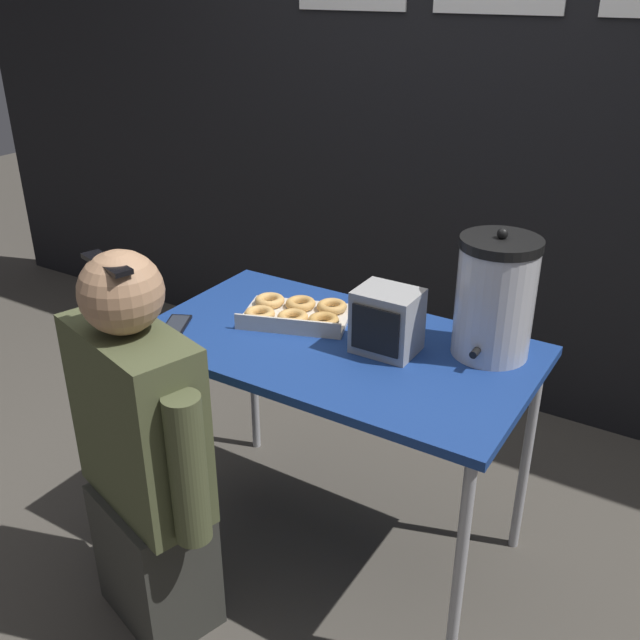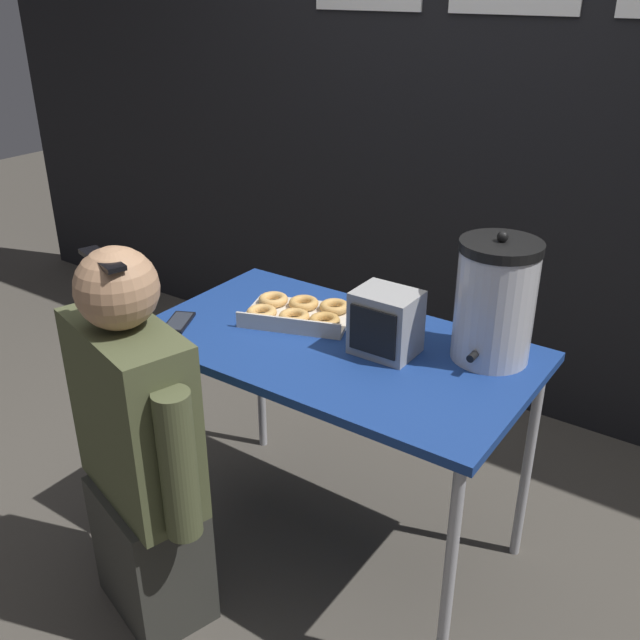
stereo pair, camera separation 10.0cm
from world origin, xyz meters
name	(u,v)px [view 1 (the left image)]	position (x,y,z in m)	size (l,w,h in m)	color
ground_plane	(334,535)	(0.00, 0.00, 0.00)	(12.00, 12.00, 0.00)	#4C473F
back_wall	(489,123)	(0.00, 1.20, 1.22)	(6.00, 0.11, 2.42)	black
folding_table	(336,360)	(0.00, 0.00, 0.70)	(1.17, 0.66, 0.75)	navy
donut_box	(296,313)	(-0.19, 0.07, 0.78)	(0.39, 0.33, 0.05)	beige
coffee_urn	(495,297)	(0.41, 0.18, 0.93)	(0.23, 0.26, 0.38)	silver
cell_phone	(176,325)	(-0.48, -0.17, 0.76)	(0.12, 0.16, 0.01)	black
space_heater	(387,321)	(0.15, 0.03, 0.85)	(0.18, 0.15, 0.19)	#9E9E9E
person_seated	(144,462)	(-0.29, -0.55, 0.55)	(0.56, 0.33, 1.16)	#33332D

